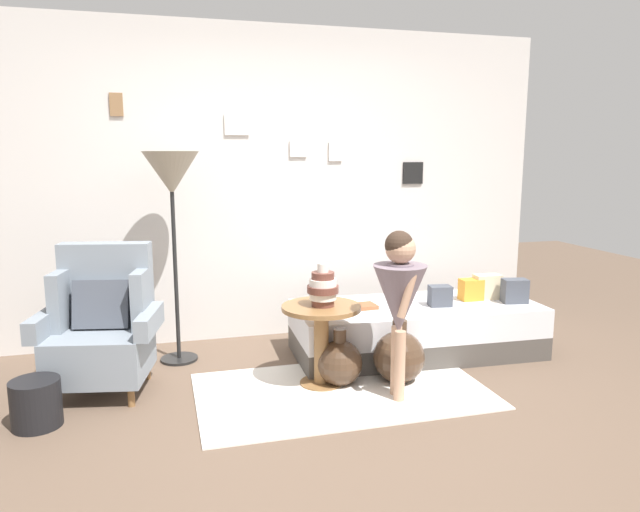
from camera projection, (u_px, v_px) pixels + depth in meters
ground_plane at (339, 432)px, 3.32m from camera, size 12.00×12.00×0.00m
gallery_wall at (272, 185)px, 4.94m from camera, size 4.80×0.12×2.60m
rug at (342, 391)px, 3.88m from camera, size 1.91×1.11×0.01m
armchair at (102, 326)px, 3.86m from camera, size 0.84×0.69×0.97m
daybed at (416, 329)px, 4.60m from camera, size 1.93×0.87×0.40m
pillow_head at (515, 291)px, 4.59m from camera, size 0.21×0.15×0.19m
pillow_mid at (487, 287)px, 4.72m from camera, size 0.22×0.13×0.20m
pillow_back at (471, 290)px, 4.68m from camera, size 0.18×0.12×0.17m
pillow_extra at (440, 296)px, 4.50m from camera, size 0.18×0.14×0.16m
side_table at (321, 329)px, 3.93m from camera, size 0.53×0.53×0.56m
vase_striped at (323, 288)px, 3.87m from camera, size 0.21×0.21×0.29m
floor_lamp at (171, 181)px, 4.24m from camera, size 0.41×0.41×1.58m
person_child at (399, 293)px, 3.66m from camera, size 0.34×0.34×1.10m
book_on_daybed at (361, 306)px, 4.44m from camera, size 0.23×0.17×0.03m
demijohn_near at (340, 362)px, 3.97m from camera, size 0.31×0.31×0.40m
demijohn_far at (399, 356)px, 4.02m from camera, size 0.36×0.36×0.44m
magazine_basket at (36, 403)px, 3.37m from camera, size 0.28×0.28×0.28m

